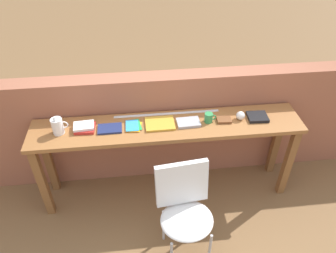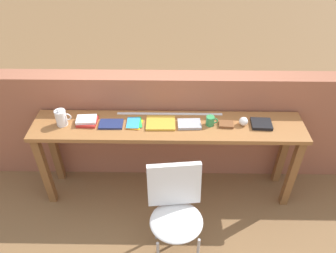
{
  "view_description": "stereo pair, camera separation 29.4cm",
  "coord_description": "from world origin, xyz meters",
  "px_view_note": "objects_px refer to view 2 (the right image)",
  "views": [
    {
      "loc": [
        -0.26,
        -2.04,
        2.72
      ],
      "look_at": [
        0.0,
        0.25,
        0.9
      ],
      "focal_mm": 35.0,
      "sensor_mm": 36.0,
      "label": 1
    },
    {
      "loc": [
        0.03,
        -2.06,
        2.72
      ],
      "look_at": [
        0.0,
        0.25,
        0.9
      ],
      "focal_mm": 35.0,
      "sensor_mm": 36.0,
      "label": 2
    }
  ],
  "objects_px": {
    "pitcher_white": "(61,118)",
    "pamphlet_pile_colourful": "(134,123)",
    "book_open_centre": "(161,123)",
    "sports_ball_small": "(243,121)",
    "book_repair_rightmost": "(261,124)",
    "magazine_cycling": "(111,124)",
    "book_stack_leftmost": "(87,121)",
    "mug": "(210,121)",
    "leather_journal_brown": "(226,124)",
    "chair_white_moulded": "(176,209)"
  },
  "relations": [
    {
      "from": "book_repair_rightmost",
      "to": "book_open_centre",
      "type": "bearing_deg",
      "value": -177.49
    },
    {
      "from": "mug",
      "to": "chair_white_moulded",
      "type": "bearing_deg",
      "value": -114.86
    },
    {
      "from": "book_open_centre",
      "to": "book_repair_rightmost",
      "type": "relative_size",
      "value": 1.45
    },
    {
      "from": "pamphlet_pile_colourful",
      "to": "mug",
      "type": "bearing_deg",
      "value": 0.05
    },
    {
      "from": "pamphlet_pile_colourful",
      "to": "chair_white_moulded",
      "type": "bearing_deg",
      "value": -60.56
    },
    {
      "from": "sports_ball_small",
      "to": "book_repair_rightmost",
      "type": "height_order",
      "value": "sports_ball_small"
    },
    {
      "from": "pitcher_white",
      "to": "sports_ball_small",
      "type": "height_order",
      "value": "pitcher_white"
    },
    {
      "from": "chair_white_moulded",
      "to": "leather_journal_brown",
      "type": "height_order",
      "value": "leather_journal_brown"
    },
    {
      "from": "leather_journal_brown",
      "to": "mug",
      "type": "bearing_deg",
      "value": -178.74
    },
    {
      "from": "magazine_cycling",
      "to": "book_stack_leftmost",
      "type": "bearing_deg",
      "value": 171.99
    },
    {
      "from": "chair_white_moulded",
      "to": "pamphlet_pile_colourful",
      "type": "distance_m",
      "value": 0.86
    },
    {
      "from": "sports_ball_small",
      "to": "pitcher_white",
      "type": "bearing_deg",
      "value": -179.39
    },
    {
      "from": "pitcher_white",
      "to": "book_open_centre",
      "type": "relative_size",
      "value": 0.69
    },
    {
      "from": "pitcher_white",
      "to": "sports_ball_small",
      "type": "bearing_deg",
      "value": 0.61
    },
    {
      "from": "pitcher_white",
      "to": "sports_ball_small",
      "type": "distance_m",
      "value": 1.65
    },
    {
      "from": "chair_white_moulded",
      "to": "leather_journal_brown",
      "type": "distance_m",
      "value": 0.89
    },
    {
      "from": "chair_white_moulded",
      "to": "book_stack_leftmost",
      "type": "height_order",
      "value": "book_stack_leftmost"
    },
    {
      "from": "magazine_cycling",
      "to": "book_open_centre",
      "type": "bearing_deg",
      "value": 1.73
    },
    {
      "from": "mug",
      "to": "leather_journal_brown",
      "type": "relative_size",
      "value": 0.85
    },
    {
      "from": "magazine_cycling",
      "to": "pamphlet_pile_colourful",
      "type": "distance_m",
      "value": 0.21
    },
    {
      "from": "sports_ball_small",
      "to": "book_stack_leftmost",
      "type": "bearing_deg",
      "value": 179.64
    },
    {
      "from": "book_stack_leftmost",
      "to": "pamphlet_pile_colourful",
      "type": "height_order",
      "value": "book_stack_leftmost"
    },
    {
      "from": "mug",
      "to": "leather_journal_brown",
      "type": "height_order",
      "value": "mug"
    },
    {
      "from": "pitcher_white",
      "to": "leather_journal_brown",
      "type": "bearing_deg",
      "value": 0.28
    },
    {
      "from": "book_open_centre",
      "to": "mug",
      "type": "height_order",
      "value": "mug"
    },
    {
      "from": "book_open_centre",
      "to": "pitcher_white",
      "type": "bearing_deg",
      "value": -179.57
    },
    {
      "from": "magazine_cycling",
      "to": "book_repair_rightmost",
      "type": "relative_size",
      "value": 1.17
    },
    {
      "from": "pamphlet_pile_colourful",
      "to": "book_open_centre",
      "type": "xyz_separation_m",
      "value": [
        0.24,
        0.0,
        0.0
      ]
    },
    {
      "from": "chair_white_moulded",
      "to": "pamphlet_pile_colourful",
      "type": "bearing_deg",
      "value": 119.44
    },
    {
      "from": "book_repair_rightmost",
      "to": "mug",
      "type": "bearing_deg",
      "value": -177.22
    },
    {
      "from": "book_open_centre",
      "to": "sports_ball_small",
      "type": "height_order",
      "value": "sports_ball_small"
    },
    {
      "from": "book_stack_leftmost",
      "to": "book_repair_rightmost",
      "type": "height_order",
      "value": "book_stack_leftmost"
    },
    {
      "from": "pitcher_white",
      "to": "pamphlet_pile_colourful",
      "type": "height_order",
      "value": "pitcher_white"
    },
    {
      "from": "chair_white_moulded",
      "to": "mug",
      "type": "xyz_separation_m",
      "value": [
        0.31,
        0.68,
        0.4
      ]
    },
    {
      "from": "pitcher_white",
      "to": "book_open_centre",
      "type": "bearing_deg",
      "value": 1.19
    },
    {
      "from": "pitcher_white",
      "to": "book_stack_leftmost",
      "type": "bearing_deg",
      "value": 6.93
    },
    {
      "from": "mug",
      "to": "pamphlet_pile_colourful",
      "type": "bearing_deg",
      "value": -179.95
    },
    {
      "from": "chair_white_moulded",
      "to": "pitcher_white",
      "type": "distance_m",
      "value": 1.3
    },
    {
      "from": "chair_white_moulded",
      "to": "leather_journal_brown",
      "type": "bearing_deg",
      "value": 55.64
    },
    {
      "from": "chair_white_moulded",
      "to": "mug",
      "type": "bearing_deg",
      "value": 65.14
    },
    {
      "from": "book_repair_rightmost",
      "to": "pitcher_white",
      "type": "bearing_deg",
      "value": -176.77
    },
    {
      "from": "chair_white_moulded",
      "to": "sports_ball_small",
      "type": "relative_size",
      "value": 11.1
    },
    {
      "from": "magazine_cycling",
      "to": "chair_white_moulded",
      "type": "bearing_deg",
      "value": -48.92
    },
    {
      "from": "pitcher_white",
      "to": "book_stack_leftmost",
      "type": "distance_m",
      "value": 0.23
    },
    {
      "from": "pitcher_white",
      "to": "mug",
      "type": "distance_m",
      "value": 1.35
    },
    {
      "from": "magazine_cycling",
      "to": "leather_journal_brown",
      "type": "bearing_deg",
      "value": -0.34
    },
    {
      "from": "magazine_cycling",
      "to": "pamphlet_pile_colourful",
      "type": "bearing_deg",
      "value": 3.31
    },
    {
      "from": "pitcher_white",
      "to": "pamphlet_pile_colourful",
      "type": "bearing_deg",
      "value": 1.19
    },
    {
      "from": "book_stack_leftmost",
      "to": "pamphlet_pile_colourful",
      "type": "relative_size",
      "value": 1.0
    },
    {
      "from": "chair_white_moulded",
      "to": "book_stack_leftmost",
      "type": "relative_size",
      "value": 4.63
    }
  ]
}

